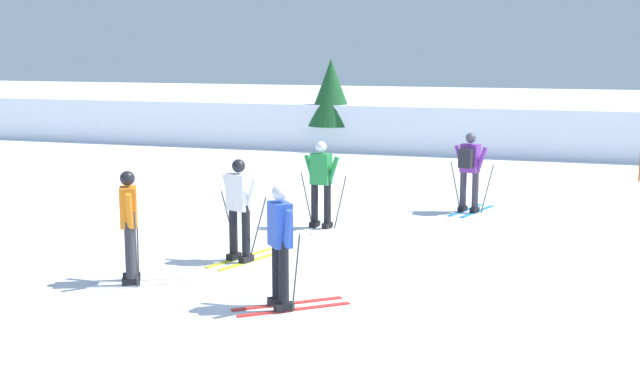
{
  "coord_description": "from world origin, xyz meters",
  "views": [
    {
      "loc": [
        2.96,
        -12.02,
        3.53
      ],
      "look_at": [
        -1.54,
        2.37,
        0.9
      ],
      "focal_mm": 47.35,
      "sensor_mm": 36.0,
      "label": 1
    }
  ],
  "objects_px": {
    "skier_green": "(321,182)",
    "skier_purple": "(469,168)",
    "skier_blue": "(281,243)",
    "conifer_far_left": "(331,93)",
    "skier_white": "(240,207)",
    "skier_orange": "(130,224)"
  },
  "relations": [
    {
      "from": "skier_white",
      "to": "skier_blue",
      "type": "relative_size",
      "value": 1.0
    },
    {
      "from": "skier_blue",
      "to": "skier_orange",
      "type": "height_order",
      "value": "same"
    },
    {
      "from": "skier_green",
      "to": "skier_blue",
      "type": "distance_m",
      "value": 5.15
    },
    {
      "from": "skier_white",
      "to": "skier_purple",
      "type": "distance_m",
      "value": 6.11
    },
    {
      "from": "skier_green",
      "to": "skier_orange",
      "type": "distance_m",
      "value": 4.83
    },
    {
      "from": "skier_green",
      "to": "conifer_far_left",
      "type": "relative_size",
      "value": 0.55
    },
    {
      "from": "skier_blue",
      "to": "skier_orange",
      "type": "bearing_deg",
      "value": 169.25
    },
    {
      "from": "skier_blue",
      "to": "skier_white",
      "type": "bearing_deg",
      "value": 124.74
    },
    {
      "from": "skier_green",
      "to": "skier_purple",
      "type": "xyz_separation_m",
      "value": [
        2.54,
        2.42,
        0.04
      ]
    },
    {
      "from": "skier_green",
      "to": "skier_purple",
      "type": "distance_m",
      "value": 3.51
    },
    {
      "from": "skier_green",
      "to": "skier_orange",
      "type": "height_order",
      "value": "same"
    },
    {
      "from": "skier_orange",
      "to": "skier_blue",
      "type": "bearing_deg",
      "value": -10.75
    },
    {
      "from": "skier_green",
      "to": "skier_purple",
      "type": "relative_size",
      "value": 1.0
    },
    {
      "from": "skier_purple",
      "to": "skier_orange",
      "type": "xyz_separation_m",
      "value": [
        -4.1,
        -6.98,
        -0.04
      ]
    },
    {
      "from": "skier_white",
      "to": "conifer_far_left",
      "type": "bearing_deg",
      "value": 100.98
    },
    {
      "from": "skier_purple",
      "to": "conifer_far_left",
      "type": "relative_size",
      "value": 0.55
    },
    {
      "from": "skier_blue",
      "to": "conifer_far_left",
      "type": "xyz_separation_m",
      "value": [
        -4.4,
        17.05,
        1.04
      ]
    },
    {
      "from": "skier_green",
      "to": "skier_blue",
      "type": "bearing_deg",
      "value": -78.74
    },
    {
      "from": "skier_blue",
      "to": "conifer_far_left",
      "type": "height_order",
      "value": "conifer_far_left"
    },
    {
      "from": "skier_white",
      "to": "conifer_far_left",
      "type": "distance_m",
      "value": 15.19
    },
    {
      "from": "skier_green",
      "to": "skier_blue",
      "type": "xyz_separation_m",
      "value": [
        1.01,
        -5.05,
        0.0
      ]
    },
    {
      "from": "skier_purple",
      "to": "skier_blue",
      "type": "bearing_deg",
      "value": -101.61
    }
  ]
}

